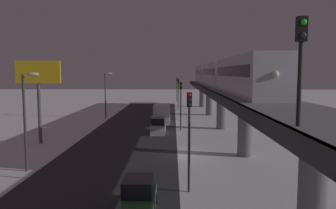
{
  "coord_description": "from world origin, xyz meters",
  "views": [
    {
      "loc": [
        0.46,
        29.67,
        7.63
      ],
      "look_at": [
        1.29,
        -24.43,
        2.36
      ],
      "focal_mm": 35.02,
      "sensor_mm": 36.0,
      "label": 1
    }
  ],
  "objects_px": {
    "traffic_light_mid": "(181,99)",
    "traffic_light_distant": "(177,85)",
    "sedan_green": "(138,199)",
    "box_truck": "(162,113)",
    "traffic_light_near": "(189,127)",
    "rail_signal": "(301,52)",
    "subway_train": "(218,74)",
    "sedan_silver": "(158,127)",
    "commercial_billboard": "(38,80)",
    "traffic_light_far": "(178,90)"
  },
  "relations": [
    {
      "from": "sedan_silver",
      "to": "traffic_light_mid",
      "type": "height_order",
      "value": "traffic_light_mid"
    },
    {
      "from": "rail_signal",
      "to": "commercial_billboard",
      "type": "height_order",
      "value": "rail_signal"
    },
    {
      "from": "sedan_silver",
      "to": "traffic_light_far",
      "type": "height_order",
      "value": "traffic_light_far"
    },
    {
      "from": "sedan_silver",
      "to": "box_truck",
      "type": "bearing_deg",
      "value": 88.78
    },
    {
      "from": "commercial_billboard",
      "to": "rail_signal",
      "type": "bearing_deg",
      "value": 130.05
    },
    {
      "from": "traffic_light_near",
      "to": "traffic_light_distant",
      "type": "relative_size",
      "value": 1.0
    },
    {
      "from": "box_truck",
      "to": "commercial_billboard",
      "type": "relative_size",
      "value": 0.83
    },
    {
      "from": "subway_train",
      "to": "traffic_light_far",
      "type": "relative_size",
      "value": 8.67
    },
    {
      "from": "traffic_light_near",
      "to": "traffic_light_mid",
      "type": "height_order",
      "value": "same"
    },
    {
      "from": "traffic_light_far",
      "to": "sedan_silver",
      "type": "bearing_deg",
      "value": 83.28
    },
    {
      "from": "traffic_light_far",
      "to": "rail_signal",
      "type": "bearing_deg",
      "value": 93.88
    },
    {
      "from": "traffic_light_near",
      "to": "commercial_billboard",
      "type": "bearing_deg",
      "value": -42.92
    },
    {
      "from": "rail_signal",
      "to": "sedan_silver",
      "type": "height_order",
      "value": "rail_signal"
    },
    {
      "from": "sedan_silver",
      "to": "traffic_light_near",
      "type": "relative_size",
      "value": 0.66
    },
    {
      "from": "sedan_green",
      "to": "box_truck",
      "type": "xyz_separation_m",
      "value": [
        -0.2,
        -33.18,
        0.56
      ]
    },
    {
      "from": "box_truck",
      "to": "commercial_billboard",
      "type": "height_order",
      "value": "commercial_billboard"
    },
    {
      "from": "box_truck",
      "to": "traffic_light_near",
      "type": "relative_size",
      "value": 1.16
    },
    {
      "from": "traffic_light_near",
      "to": "traffic_light_distant",
      "type": "distance_m",
      "value": 67.71
    },
    {
      "from": "sedan_silver",
      "to": "commercial_billboard",
      "type": "bearing_deg",
      "value": -153.57
    },
    {
      "from": "traffic_light_distant",
      "to": "subway_train",
      "type": "bearing_deg",
      "value": 98.15
    },
    {
      "from": "subway_train",
      "to": "traffic_light_far",
      "type": "height_order",
      "value": "subway_train"
    },
    {
      "from": "sedan_green",
      "to": "sedan_silver",
      "type": "height_order",
      "value": "same"
    },
    {
      "from": "subway_train",
      "to": "traffic_light_mid",
      "type": "height_order",
      "value": "subway_train"
    },
    {
      "from": "rail_signal",
      "to": "sedan_green",
      "type": "relative_size",
      "value": 0.94
    },
    {
      "from": "rail_signal",
      "to": "sedan_green",
      "type": "bearing_deg",
      "value": -37.59
    },
    {
      "from": "traffic_light_distant",
      "to": "commercial_billboard",
      "type": "bearing_deg",
      "value": 73.93
    },
    {
      "from": "rail_signal",
      "to": "traffic_light_distant",
      "type": "xyz_separation_m",
      "value": [
        3.62,
        -76.02,
        -4.18
      ]
    },
    {
      "from": "box_truck",
      "to": "traffic_light_distant",
      "type": "xyz_separation_m",
      "value": [
        -2.7,
        -37.82,
        2.85
      ]
    },
    {
      "from": "sedan_green",
      "to": "traffic_light_mid",
      "type": "distance_m",
      "value": 26.24
    },
    {
      "from": "subway_train",
      "to": "sedan_green",
      "type": "bearing_deg",
      "value": 75.06
    },
    {
      "from": "rail_signal",
      "to": "traffic_light_mid",
      "type": "height_order",
      "value": "rail_signal"
    },
    {
      "from": "sedan_silver",
      "to": "commercial_billboard",
      "type": "height_order",
      "value": "commercial_billboard"
    },
    {
      "from": "traffic_light_near",
      "to": "traffic_light_mid",
      "type": "bearing_deg",
      "value": -90.0
    },
    {
      "from": "traffic_light_mid",
      "to": "traffic_light_far",
      "type": "height_order",
      "value": "same"
    },
    {
      "from": "subway_train",
      "to": "traffic_light_mid",
      "type": "distance_m",
      "value": 8.84
    },
    {
      "from": "rail_signal",
      "to": "traffic_light_near",
      "type": "relative_size",
      "value": 0.62
    },
    {
      "from": "sedan_green",
      "to": "commercial_billboard",
      "type": "height_order",
      "value": "commercial_billboard"
    },
    {
      "from": "sedan_green",
      "to": "traffic_light_near",
      "type": "bearing_deg",
      "value": 48.55
    },
    {
      "from": "traffic_light_far",
      "to": "traffic_light_distant",
      "type": "relative_size",
      "value": 1.0
    },
    {
      "from": "subway_train",
      "to": "traffic_light_distant",
      "type": "distance_m",
      "value": 39.66
    },
    {
      "from": "subway_train",
      "to": "traffic_light_mid",
      "type": "bearing_deg",
      "value": 47.02
    },
    {
      "from": "sedan_silver",
      "to": "rail_signal",
      "type": "bearing_deg",
      "value": -77.25
    },
    {
      "from": "traffic_light_mid",
      "to": "traffic_light_distant",
      "type": "xyz_separation_m",
      "value": [
        0.0,
        -45.14,
        0.0
      ]
    },
    {
      "from": "rail_signal",
      "to": "traffic_light_near",
      "type": "xyz_separation_m",
      "value": [
        3.62,
        -8.3,
        -4.18
      ]
    },
    {
      "from": "subway_train",
      "to": "rail_signal",
      "type": "height_order",
      "value": "rail_signal"
    },
    {
      "from": "subway_train",
      "to": "sedan_silver",
      "type": "relative_size",
      "value": 13.15
    },
    {
      "from": "rail_signal",
      "to": "box_truck",
      "type": "bearing_deg",
      "value": -80.6
    },
    {
      "from": "traffic_light_near",
      "to": "traffic_light_far",
      "type": "height_order",
      "value": "same"
    },
    {
      "from": "traffic_light_mid",
      "to": "traffic_light_distant",
      "type": "relative_size",
      "value": 1.0
    },
    {
      "from": "traffic_light_near",
      "to": "sedan_green",
      "type": "bearing_deg",
      "value": 48.55
    }
  ]
}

